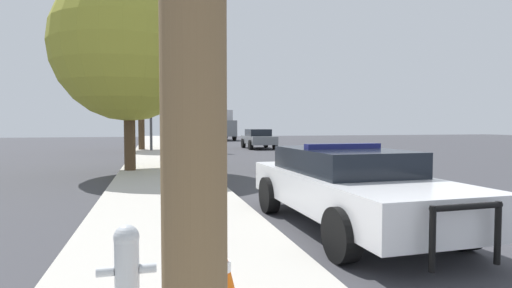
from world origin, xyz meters
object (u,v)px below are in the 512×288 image
object	(u,v)px
traffic_cone	(221,269)
tree_sidewalk_near	(128,47)
police_car	(348,184)
traffic_light	(169,90)
tree_sidewalk_mid	(141,67)
fire_hydrant	(127,267)
box_truck	(220,124)
car_background_oncoming	(258,138)

from	to	relation	value
traffic_cone	tree_sidewalk_near	bearing A→B (deg)	96.84
police_car	traffic_light	distance (m)	20.53
traffic_cone	tree_sidewalk_mid	bearing A→B (deg)	93.10
traffic_cone	fire_hydrant	bearing A→B (deg)	176.17
tree_sidewalk_mid	traffic_cone	xyz separation A→B (m)	(1.29, -23.92, -5.07)
fire_hydrant	tree_sidewalk_mid	size ratio (longest dim) A/B	0.10
box_truck	tree_sidewalk_near	distance (m)	32.36
traffic_light	tree_sidewalk_mid	distance (m)	2.61
fire_hydrant	tree_sidewalk_mid	bearing A→B (deg)	91.19
tree_sidewalk_mid	police_car	bearing A→B (deg)	-79.57
fire_hydrant	car_background_oncoming	distance (m)	26.13
car_background_oncoming	box_truck	size ratio (longest dim) A/B	0.61
traffic_cone	box_truck	bearing A→B (deg)	80.67
box_truck	traffic_cone	size ratio (longest dim) A/B	10.50
tree_sidewalk_near	traffic_cone	bearing A→B (deg)	-83.16
fire_hydrant	car_background_oncoming	size ratio (longest dim) A/B	0.18
police_car	box_truck	bearing A→B (deg)	-97.54
car_background_oncoming	tree_sidewalk_mid	xyz separation A→B (m)	(-8.28, -1.08, 4.77)
car_background_oncoming	traffic_cone	xyz separation A→B (m)	(-6.98, -25.00, -0.30)
tree_sidewalk_near	traffic_cone	xyz separation A→B (m)	(1.37, -11.41, -4.02)
box_truck	police_car	bearing A→B (deg)	80.35
tree_sidewalk_near	police_car	bearing A→B (deg)	-65.48
tree_sidewalk_mid	tree_sidewalk_near	bearing A→B (deg)	-90.34
fire_hydrant	box_truck	bearing A→B (deg)	79.62
tree_sidewalk_mid	box_truck	bearing A→B (deg)	66.04
fire_hydrant	traffic_cone	bearing A→B (deg)	-3.83
traffic_cone	traffic_light	bearing A→B (deg)	88.78
car_background_oncoming	tree_sidewalk_near	size ratio (longest dim) A/B	0.60
police_car	fire_hydrant	distance (m)	4.31
car_background_oncoming	tree_sidewalk_near	world-z (taller)	tree_sidewalk_near
fire_hydrant	tree_sidewalk_mid	xyz separation A→B (m)	(-0.50, 23.86, 5.00)
police_car	box_truck	world-z (taller)	box_truck
traffic_light	car_background_oncoming	world-z (taller)	traffic_light
tree_sidewalk_mid	traffic_cone	bearing A→B (deg)	-86.90
police_car	traffic_light	xyz separation A→B (m)	(-2.13, 20.17, 3.24)
traffic_light	box_truck	bearing A→B (deg)	71.76
tree_sidewalk_mid	tree_sidewalk_near	size ratio (longest dim) A/B	1.12
traffic_light	tree_sidewalk_mid	bearing A→B (deg)	148.67
traffic_light	police_car	bearing A→B (deg)	-83.97
car_background_oncoming	box_truck	bearing A→B (deg)	-88.83
box_truck	car_background_oncoming	bearing A→B (deg)	86.59
car_background_oncoming	tree_sidewalk_near	bearing A→B (deg)	59.62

